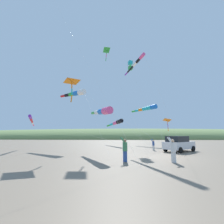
# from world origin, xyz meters

# --- Properties ---
(ground_plane) EXTENTS (600.00, 600.00, 0.00)m
(ground_plane) POSITION_xyz_m (0.00, 0.00, 0.00)
(ground_plane) COLOR #756654
(dune_ridge_grassy) EXTENTS (28.00, 240.00, 9.58)m
(dune_ridge_grassy) POSITION_xyz_m (55.00, 0.00, 0.00)
(dune_ridge_grassy) COLOR #6B844C
(dune_ridge_grassy) RESTS_ON ground_plane
(parked_car) EXTENTS (4.09, 4.53, 1.85)m
(parked_car) POSITION_xyz_m (4.17, -2.80, 0.95)
(parked_car) COLOR silver
(parked_car) RESTS_ON ground_plane
(cooler_box) EXTENTS (0.62, 0.42, 0.42)m
(cooler_box) POSITION_xyz_m (7.18, -3.55, 0.21)
(cooler_box) COLOR black
(cooler_box) RESTS_ON ground_plane
(person_adult_flyer) EXTENTS (0.47, 0.58, 1.87)m
(person_adult_flyer) POSITION_xyz_m (-2.53, 4.06, 1.02)
(person_adult_flyer) COLOR #335199
(person_adult_flyer) RESTS_ON ground_plane
(person_child_green_jacket) EXTENTS (0.53, 0.51, 1.47)m
(person_child_green_jacket) POSITION_xyz_m (5.33, -0.04, 0.80)
(person_child_green_jacket) COLOR silver
(person_child_green_jacket) RESTS_ON ground_plane
(person_child_grey_jacket) EXTENTS (0.63, 0.66, 1.85)m
(person_child_grey_jacket) POSITION_xyz_m (-2.74, 0.51, 1.01)
(person_child_grey_jacket) COLOR silver
(person_child_grey_jacket) RESTS_ON ground_plane
(kite_windsock_striped_overhead) EXTENTS (10.90, 9.24, 8.98)m
(kite_windsock_striped_overhead) POSITION_xyz_m (8.00, 11.36, 8.56)
(kite_windsock_striped_overhead) COLOR white
(kite_windsock_striped_overhead) RESTS_ON ground_plane
(kite_delta_teal_far_right) EXTENTS (6.98, 2.57, 4.99)m
(kite_delta_teal_far_right) POSITION_xyz_m (12.26, -4.44, 4.61)
(kite_delta_teal_far_right) COLOR orange
(kite_delta_teal_far_right) RESTS_ON ground_plane
(kite_windsock_checkered_midright) EXTENTS (5.02, 9.37, 4.91)m
(kite_windsock_checkered_midright) POSITION_xyz_m (1.05, 6.20, 4.46)
(kite_windsock_checkered_midright) COLOR #EF4C93
(kite_windsock_checkered_midright) RESTS_ON ground_plane
(kite_windsock_yellow_midlevel) EXTENTS (5.50, 7.94, 12.69)m
(kite_windsock_yellow_midlevel) POSITION_xyz_m (5.44, 1.87, 12.27)
(kite_windsock_yellow_midlevel) COLOR #EF4C93
(kite_windsock_yellow_midlevel) RESTS_ON ground_plane
(kite_delta_blue_topmost) EXTENTS (9.16, 5.50, 16.89)m
(kite_delta_blue_topmost) POSITION_xyz_m (8.79, 6.38, 16.44)
(kite_delta_blue_topmost) COLOR green
(kite_delta_blue_topmost) RESTS_ON ground_plane
(kite_box_long_streamer_left) EXTENTS (2.67, 5.71, 16.00)m
(kite_box_long_streamer_left) POSITION_xyz_m (11.76, 2.07, 15.13)
(kite_box_long_streamer_left) COLOR #1EB7C6
(kite_box_long_streamer_left) RESTS_ON ground_plane
(kite_delta_purple_drifting) EXTENTS (3.37, 10.46, 7.99)m
(kite_delta_purple_drifting) POSITION_xyz_m (0.66, 9.49, 7.67)
(kite_delta_purple_drifting) COLOR orange
(kite_delta_purple_drifting) RESTS_ON ground_plane
(kite_windsock_long_streamer_right) EXTENTS (5.31, 16.75, 4.63)m
(kite_windsock_long_streamer_right) POSITION_xyz_m (5.39, 16.58, 4.06)
(kite_windsock_long_streamer_right) COLOR purple
(kite_windsock_long_streamer_right) RESTS_ON ground_plane
(kite_windsock_rainbow_low_near) EXTENTS (9.42, 8.00, 4.92)m
(kite_windsock_rainbow_low_near) POSITION_xyz_m (13.93, 4.89, 4.31)
(kite_windsock_rainbow_low_near) COLOR black
(kite_windsock_rainbow_low_near) RESTS_ON ground_plane
(kite_windsock_orange_high_right) EXTENTS (14.27, 4.50, 7.78)m
(kite_windsock_orange_high_right) POSITION_xyz_m (15.00, -1.32, 7.29)
(kite_windsock_orange_high_right) COLOR blue
(kite_windsock_orange_high_right) RESTS_ON ground_plane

